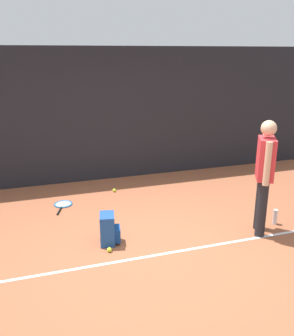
# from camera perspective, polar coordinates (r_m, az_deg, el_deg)

# --- Properties ---
(ground_plane) EXTENTS (12.00, 12.00, 0.00)m
(ground_plane) POSITION_cam_1_polar(r_m,az_deg,el_deg) (5.34, 1.35, -11.55)
(ground_plane) COLOR #9E5638
(back_fence) EXTENTS (10.00, 0.10, 2.71)m
(back_fence) POSITION_cam_1_polar(r_m,az_deg,el_deg) (7.66, -6.06, 8.15)
(back_fence) COLOR black
(back_fence) RESTS_ON ground
(court_line) EXTENTS (9.00, 0.05, 0.00)m
(court_line) POSITION_cam_1_polar(r_m,az_deg,el_deg) (5.08, 2.55, -13.16)
(court_line) COLOR white
(court_line) RESTS_ON ground
(tennis_player) EXTENTS (0.39, 0.48, 1.70)m
(tennis_player) POSITION_cam_1_polar(r_m,az_deg,el_deg) (5.53, 17.76, -0.44)
(tennis_player) COLOR black
(tennis_player) RESTS_ON ground
(tennis_racket) EXTENTS (0.41, 0.64, 0.03)m
(tennis_racket) POSITION_cam_1_polar(r_m,az_deg,el_deg) (6.71, -12.92, -5.57)
(tennis_racket) COLOR black
(tennis_racket) RESTS_ON ground
(backpack) EXTENTS (0.33, 0.33, 0.44)m
(backpack) POSITION_cam_1_polar(r_m,az_deg,el_deg) (5.27, -5.99, -9.46)
(backpack) COLOR #1E478C
(backpack) RESTS_ON ground
(tennis_ball_near_player) EXTENTS (0.07, 0.07, 0.07)m
(tennis_ball_near_player) POSITION_cam_1_polar(r_m,az_deg,el_deg) (5.13, -5.85, -12.50)
(tennis_ball_near_player) COLOR #CCE033
(tennis_ball_near_player) RESTS_ON ground
(tennis_ball_by_fence) EXTENTS (0.07, 0.07, 0.07)m
(tennis_ball_by_fence) POSITION_cam_1_polar(r_m,az_deg,el_deg) (7.17, -5.10, -3.46)
(tennis_ball_by_fence) COLOR #CCE033
(tennis_ball_by_fence) RESTS_ON ground
(water_bottle) EXTENTS (0.07, 0.07, 0.24)m
(water_bottle) POSITION_cam_1_polar(r_m,az_deg,el_deg) (6.17, 19.24, -7.16)
(water_bottle) COLOR white
(water_bottle) RESTS_ON ground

